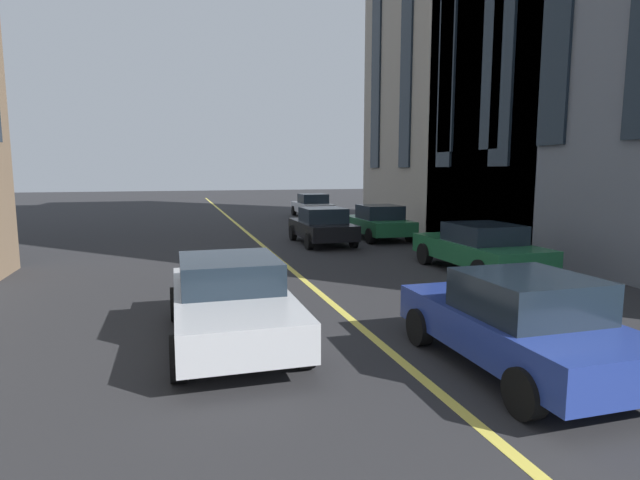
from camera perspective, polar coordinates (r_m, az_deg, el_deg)
lane_centre_line at (r=13.57m, az=-2.22°, el=-4.14°), size 80.00×0.16×0.01m
car_blue_near at (r=7.75m, az=21.35°, el=-8.55°), size 3.90×1.89×1.40m
car_silver_oncoming at (r=8.60m, az=-9.94°, el=-6.50°), size 4.40×1.95×1.37m
car_green_far at (r=21.08m, az=6.53°, el=2.01°), size 3.90×1.89×1.40m
car_green_parked_b at (r=14.72m, az=17.38°, el=-0.79°), size 4.40×1.95×1.37m
car_white_mid at (r=30.85m, az=-0.86°, el=3.89°), size 3.90×1.89×1.40m
car_black_trailing at (r=19.50m, az=0.24°, el=1.59°), size 3.90×1.89×1.40m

